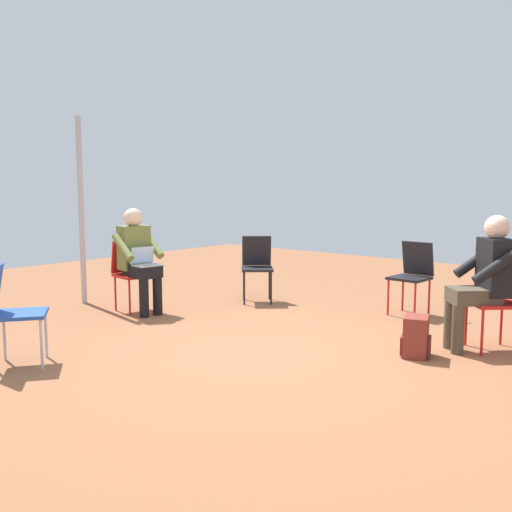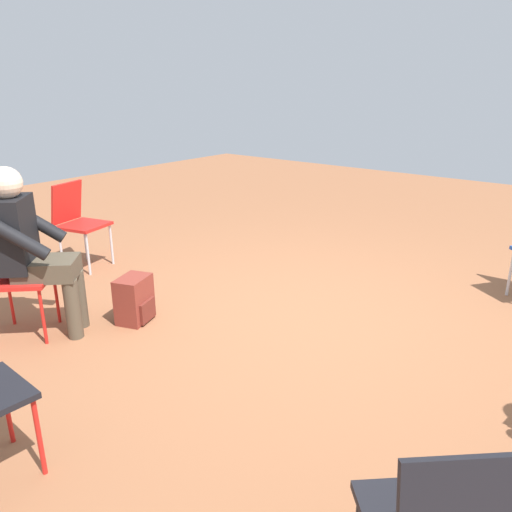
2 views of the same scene
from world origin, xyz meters
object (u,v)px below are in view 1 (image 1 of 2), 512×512
chair_west (131,270)px  chair_north (413,272)px  chair_northwest (257,263)px  person_with_laptop (138,255)px  chair_northeast (502,297)px  chair_southwest (11,307)px  backpack_near_laptop_user (416,339)px  person_in_black (485,276)px

chair_west → chair_north: (2.67, 2.00, 0.00)m
chair_northwest → person_with_laptop: (-0.62, -1.44, 0.20)m
chair_northeast → chair_northwest: 3.17m
chair_west → chair_southwest: (1.00, -1.98, 0.00)m
person_with_laptop → backpack_near_laptop_user: (3.28, 0.48, -0.53)m
chair_north → person_with_laptop: size_ratio=0.69×
chair_west → person_with_laptop: person_with_laptop is taller
chair_west → person_with_laptop: size_ratio=0.69×
chair_southwest → chair_north: size_ratio=1.00×
chair_northeast → chair_north: size_ratio=1.00×
chair_northwest → chair_southwest: bearing=51.0°
chair_west → chair_northeast: same height
chair_north → backpack_near_laptop_user: 1.77m
chair_northeast → chair_north: bearing=12.0°
chair_northeast → chair_northwest: size_ratio=1.00×
backpack_near_laptop_user → chair_southwest: bearing=-135.1°
chair_southwest → chair_north: (1.67, 3.99, 0.00)m
chair_west → chair_northwest: same height
backpack_near_laptop_user → chair_northeast: bearing=53.7°
chair_west → chair_northeast: size_ratio=1.00×
chair_west → chair_southwest: 2.22m
chair_west → chair_north: same height
chair_southwest → chair_north: same height
chair_northeast → chair_southwest: 4.29m
chair_northwest → backpack_near_laptop_user: (2.66, -0.96, -0.34)m
chair_west → backpack_near_laptop_user: chair_west is taller
chair_northeast → person_with_laptop: (-3.78, -1.15, 0.20)m
chair_northeast → backpack_near_laptop_user: (-0.50, -0.68, -0.34)m
chair_southwest → person_with_laptop: size_ratio=0.69×
chair_southwest → backpack_near_laptop_user: chair_southwest is taller
chair_northeast → chair_southwest: (-2.94, -3.12, 0.00)m
chair_north → backpack_near_laptop_user: bearing=119.4°
chair_northwest → chair_north: bearing=154.7°
chair_north → person_with_laptop: bearing=41.8°
chair_northwest → person_in_black: size_ratio=0.69×
chair_northeast → person_with_laptop: person_with_laptop is taller
person_in_black → chair_west: bearing=61.2°
chair_southwest → person_in_black: 4.12m
chair_northwest → backpack_near_laptop_user: bearing=117.5°
chair_north → person_in_black: bearing=142.3°
person_with_laptop → person_in_black: 3.80m
person_in_black → person_with_laptop: bearing=62.2°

